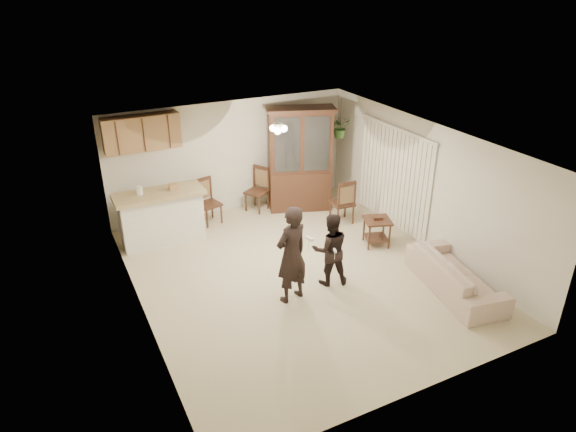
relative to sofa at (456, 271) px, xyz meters
name	(u,v)px	position (x,y,z in m)	size (l,w,h in m)	color
floor	(298,275)	(-2.19, 1.64, -0.37)	(6.50, 6.50, 0.00)	#C4BA94
ceiling	(299,142)	(-2.19, 1.64, 2.13)	(5.50, 6.50, 0.02)	silver
wall_back	(231,157)	(-2.19, 4.89, 0.88)	(5.50, 0.02, 2.50)	white
wall_front	(424,315)	(-2.19, -1.61, 0.88)	(5.50, 0.02, 2.50)	white
wall_left	(136,248)	(-4.94, 1.64, 0.88)	(0.02, 6.50, 2.50)	white
wall_right	(424,185)	(0.56, 1.64, 0.88)	(0.02, 6.50, 2.50)	white
breakfast_bar	(162,219)	(-4.04, 3.99, 0.13)	(1.60, 0.55, 1.00)	white
bar_top	(159,194)	(-4.04, 3.99, 0.68)	(1.75, 0.70, 0.08)	tan
upper_cabinets	(142,133)	(-4.09, 4.71, 1.73)	(1.50, 0.34, 0.70)	#996943
vertical_blinds	(393,178)	(0.52, 2.54, 0.73)	(0.06, 2.30, 2.10)	white
ceiling_fixture	(278,128)	(-1.99, 2.84, 2.03)	(0.36, 0.36, 0.20)	#FDE3BD
hanging_plant	(340,127)	(0.11, 4.04, 1.48)	(0.43, 0.37, 0.48)	#2C5923
plant_cord	(341,113)	(0.11, 4.04, 1.81)	(0.01, 0.01, 0.65)	#29241E
sofa	(456,271)	(0.00, 0.00, 0.00)	(1.87, 0.73, 0.73)	beige
adult	(292,252)	(-2.63, 1.02, 0.53)	(0.66, 0.43, 1.80)	black
child	(330,249)	(-1.81, 1.17, 0.31)	(0.66, 0.51, 1.35)	black
china_hutch	(300,160)	(-0.79, 4.21, 0.80)	(1.60, 1.04, 2.35)	#361B13
side_table	(377,231)	(-0.25, 1.94, -0.07)	(0.65, 0.65, 0.62)	#361B13
chair_bar	(210,211)	(-2.92, 4.38, -0.09)	(0.53, 0.53, 1.00)	#361B13
chair_hutch_left	(257,198)	(-1.73, 4.53, -0.08)	(0.62, 0.62, 1.01)	#361B13
chair_hutch_right	(342,210)	(-0.33, 3.14, -0.08)	(0.48, 0.48, 1.01)	#361B13
controller_adult	(309,238)	(-2.53, 0.64, 0.94)	(0.05, 0.15, 0.05)	white
controller_child	(335,251)	(-1.90, 0.87, 0.45)	(0.04, 0.12, 0.04)	white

